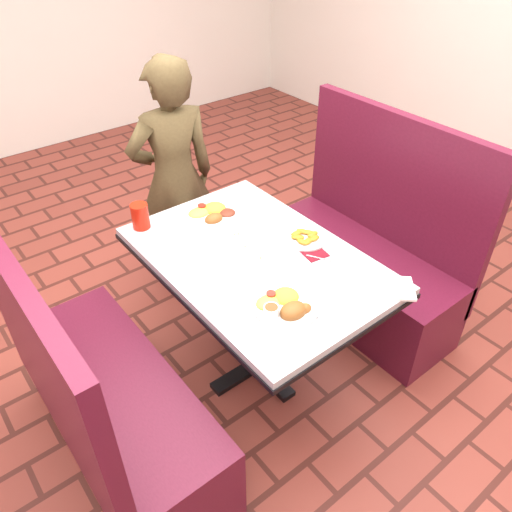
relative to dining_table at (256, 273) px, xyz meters
name	(u,v)px	position (x,y,z in m)	size (l,w,h in m)	color
dining_table	(256,273)	(0.00, 0.00, 0.00)	(0.81, 1.21, 0.75)	silver
booth_bench_left	(109,405)	(-0.80, 0.00, -0.32)	(0.47, 1.20, 1.17)	maroon
booth_bench_right	(363,262)	(0.80, 0.00, -0.32)	(0.47, 1.20, 1.17)	maroon
diner_person	(174,180)	(0.12, 0.92, 0.06)	(0.52, 0.34, 1.42)	brown
near_dinner_plate	(286,303)	(-0.12, -0.34, 0.13)	(0.27, 0.27, 0.08)	white
far_dinner_plate	(213,212)	(0.04, 0.40, 0.12)	(0.28, 0.28, 0.07)	white
plantain_plate	(305,238)	(0.26, -0.05, 0.11)	(0.20, 0.20, 0.03)	white
maroon_napkin	(314,253)	(0.22, -0.15, 0.10)	(0.10, 0.10, 0.00)	#5F0E18
spoon_utensil	(318,258)	(0.21, -0.19, 0.10)	(0.01, 0.12, 0.00)	silver
red_tumbler	(140,216)	(-0.29, 0.53, 0.16)	(0.08, 0.08, 0.13)	red
paper_napkin	(390,288)	(0.29, -0.52, 0.10)	(0.20, 0.15, 0.01)	white
knife_utensil	(309,305)	(-0.04, -0.39, 0.10)	(0.01, 0.15, 0.00)	silver
fork_utensil	(299,300)	(-0.05, -0.35, 0.11)	(0.01, 0.16, 0.00)	silver
lettuce_shreds	(255,247)	(0.04, 0.06, 0.10)	(0.28, 0.32, 0.00)	#88B448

